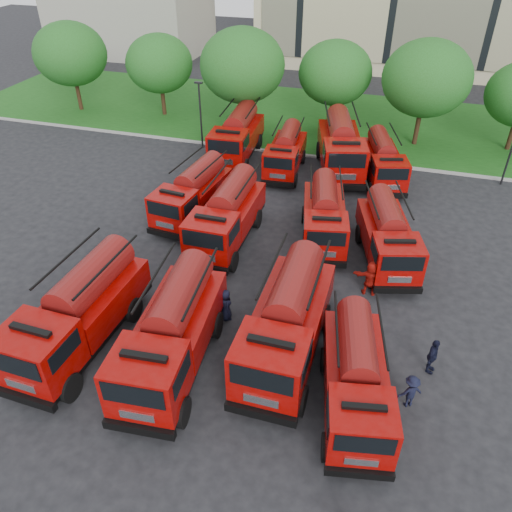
% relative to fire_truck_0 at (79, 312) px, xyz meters
% --- Properties ---
extents(ground, '(140.00, 140.00, 0.00)m').
position_rel_fire_truck_0_xyz_m(ground, '(6.97, 4.21, -1.77)').
color(ground, black).
rests_on(ground, ground).
extents(lawn, '(70.00, 16.00, 0.12)m').
position_rel_fire_truck_0_xyz_m(lawn, '(6.97, 30.21, -1.71)').
color(lawn, '#164713').
rests_on(lawn, ground).
extents(curb, '(70.00, 0.30, 0.14)m').
position_rel_fire_truck_0_xyz_m(curb, '(6.97, 22.11, -1.70)').
color(curb, gray).
rests_on(curb, ground).
extents(side_building, '(18.00, 12.00, 10.00)m').
position_rel_fire_truck_0_xyz_m(side_building, '(-23.03, 48.21, 3.23)').
color(side_building, gray).
rests_on(side_building, ground).
extents(tree_0, '(6.30, 6.30, 7.70)m').
position_rel_fire_truck_0_xyz_m(tree_0, '(-17.03, 26.21, 3.25)').
color(tree_0, '#382314').
rests_on(tree_0, ground).
extents(tree_1, '(5.71, 5.71, 6.98)m').
position_rel_fire_truck_0_xyz_m(tree_1, '(-9.03, 27.21, 2.78)').
color(tree_1, '#382314').
rests_on(tree_1, ground).
extents(tree_2, '(6.72, 6.72, 8.22)m').
position_rel_fire_truck_0_xyz_m(tree_2, '(-1.03, 25.71, 3.59)').
color(tree_2, '#382314').
rests_on(tree_2, ground).
extents(tree_3, '(5.88, 5.88, 7.19)m').
position_rel_fire_truck_0_xyz_m(tree_3, '(5.97, 28.21, 2.92)').
color(tree_3, '#382314').
rests_on(tree_3, ground).
extents(tree_4, '(6.55, 6.55, 8.01)m').
position_rel_fire_truck_0_xyz_m(tree_4, '(12.97, 26.71, 3.45)').
color(tree_4, '#382314').
rests_on(tree_4, ground).
extents(lamp_post_0, '(0.60, 0.25, 5.11)m').
position_rel_fire_truck_0_xyz_m(lamp_post_0, '(-3.03, 21.41, 1.13)').
color(lamp_post_0, black).
rests_on(lamp_post_0, ground).
extents(fire_truck_0, '(3.06, 7.81, 3.51)m').
position_rel_fire_truck_0_xyz_m(fire_truck_0, '(0.00, 0.00, 0.00)').
color(fire_truck_0, black).
rests_on(fire_truck_0, ground).
extents(fire_truck_1, '(3.35, 7.89, 3.50)m').
position_rel_fire_truck_0_xyz_m(fire_truck_1, '(4.27, 0.01, -0.01)').
color(fire_truck_1, black).
rests_on(fire_truck_1, ground).
extents(fire_truck_2, '(2.90, 7.83, 3.56)m').
position_rel_fire_truck_0_xyz_m(fire_truck_2, '(8.55, 1.93, 0.02)').
color(fire_truck_2, black).
rests_on(fire_truck_2, ground).
extents(fire_truck_3, '(3.46, 6.87, 2.99)m').
position_rel_fire_truck_0_xyz_m(fire_truck_3, '(11.65, 0.02, -0.26)').
color(fire_truck_3, black).
rests_on(fire_truck_3, ground).
extents(fire_truck_4, '(3.03, 6.94, 3.07)m').
position_rel_fire_truck_0_xyz_m(fire_truck_4, '(0.35, 11.53, -0.22)').
color(fire_truck_4, black).
rests_on(fire_truck_4, ground).
extents(fire_truck_5, '(2.72, 7.33, 3.33)m').
position_rel_fire_truck_0_xyz_m(fire_truck_5, '(3.28, 9.45, -0.09)').
color(fire_truck_5, black).
rests_on(fire_truck_5, ground).
extents(fire_truck_6, '(3.56, 6.98, 3.03)m').
position_rel_fire_truck_0_xyz_m(fire_truck_6, '(8.42, 11.23, -0.24)').
color(fire_truck_6, black).
rests_on(fire_truck_6, ground).
extents(fire_truck_7, '(4.01, 7.08, 3.06)m').
position_rel_fire_truck_0_xyz_m(fire_truck_7, '(11.99, 10.11, -0.23)').
color(fire_truck_7, black).
rests_on(fire_truck_7, ground).
extents(fire_truck_8, '(3.18, 7.69, 3.42)m').
position_rel_fire_truck_0_xyz_m(fire_truck_8, '(0.21, 20.46, -0.04)').
color(fire_truck_8, black).
rests_on(fire_truck_8, ground).
extents(fire_truck_9, '(2.71, 6.52, 2.90)m').
position_rel_fire_truck_0_xyz_m(fire_truck_9, '(4.23, 19.19, -0.31)').
color(fire_truck_9, black).
rests_on(fire_truck_9, ground).
extents(fire_truck_10, '(4.59, 8.44, 3.65)m').
position_rel_fire_truck_0_xyz_m(fire_truck_10, '(7.88, 20.46, 0.07)').
color(fire_truck_10, black).
rests_on(fire_truck_10, ground).
extents(fire_truck_11, '(3.83, 6.82, 2.94)m').
position_rel_fire_truck_0_xyz_m(fire_truck_11, '(10.93, 19.62, -0.29)').
color(fire_truck_11, black).
rests_on(fire_truck_11, ground).
extents(firefighter_1, '(0.77, 0.50, 1.48)m').
position_rel_fire_truck_0_xyz_m(firefighter_1, '(4.77, -2.50, -1.77)').
color(firefighter_1, '#A6130C').
rests_on(firefighter_1, ground).
extents(firefighter_2, '(0.85, 1.13, 1.70)m').
position_rel_fire_truck_0_xyz_m(firefighter_2, '(14.47, 2.59, -1.77)').
color(firefighter_2, black).
rests_on(firefighter_2, ground).
extents(firefighter_3, '(1.10, 0.92, 1.52)m').
position_rel_fire_truck_0_xyz_m(firefighter_3, '(13.71, 0.58, -1.77)').
color(firefighter_3, black).
rests_on(firefighter_3, ground).
extents(firefighter_4, '(0.87, 0.95, 1.63)m').
position_rel_fire_truck_0_xyz_m(firefighter_4, '(5.39, 3.21, -1.77)').
color(firefighter_4, black).
rests_on(firefighter_4, ground).
extents(firefighter_5, '(1.78, 0.84, 1.88)m').
position_rel_fire_truck_0_xyz_m(firefighter_5, '(11.53, 6.94, -1.77)').
color(firefighter_5, '#A6130C').
rests_on(firefighter_5, ground).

